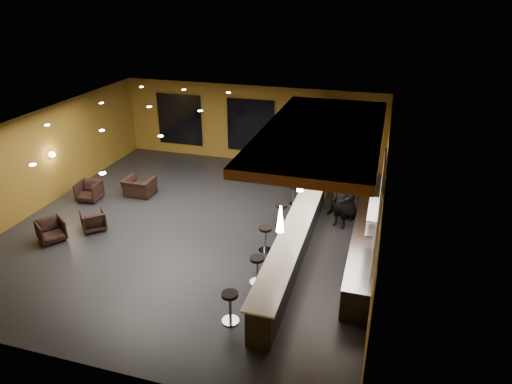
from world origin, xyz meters
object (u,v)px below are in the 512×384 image
(bar_counter, at_px, (295,243))
(bar_stool_1, at_px, (257,267))
(pendant_2, at_px, (315,152))
(staff_c, at_px, (350,197))
(armchair_b, at_px, (93,220))
(armchair_d, at_px, (139,187))
(armchair_a, at_px, (51,230))
(staff_b, at_px, (341,192))
(staff_a, at_px, (341,203))
(prep_counter, at_px, (364,246))
(bar_stool_2, at_px, (265,236))
(pendant_1, at_px, (300,180))
(bar_stool_4, at_px, (294,193))
(bar_stool_0, at_px, (230,303))
(column, at_px, (321,153))
(bar_stool_3, at_px, (281,212))
(armchair_c, at_px, (89,191))
(pendant_0, at_px, (280,219))

(bar_counter, xyz_separation_m, bar_stool_1, (-0.72, -1.56, 0.03))
(pendant_2, relative_size, staff_c, 0.42)
(armchair_b, bearing_deg, armchair_d, -135.96)
(bar_counter, xyz_separation_m, armchair_a, (-7.71, -1.24, -0.14))
(staff_b, distance_m, staff_c, 0.34)
(staff_a, height_order, bar_stool_1, staff_a)
(staff_a, relative_size, bar_stool_1, 2.21)
(staff_c, bearing_deg, pendant_2, -162.92)
(staff_b, relative_size, armchair_a, 2.32)
(prep_counter, height_order, bar_stool_2, prep_counter)
(pendant_1, relative_size, bar_stool_4, 0.95)
(armchair_a, bearing_deg, staff_c, -30.16)
(bar_stool_0, height_order, bar_stool_4, bar_stool_0)
(prep_counter, bearing_deg, staff_c, 105.60)
(column, distance_m, pendant_1, 4.14)
(bar_stool_3, bearing_deg, bar_stool_0, -90.70)
(staff_a, height_order, armchair_d, staff_a)
(armchair_c, height_order, armchair_d, armchair_c)
(armchair_a, height_order, bar_stool_0, bar_stool_0)
(pendant_2, xyz_separation_m, armchair_a, (-7.71, -4.24, -1.99))
(pendant_2, xyz_separation_m, armchair_d, (-6.72, -0.38, -1.99))
(staff_c, bearing_deg, bar_stool_4, -177.27)
(bar_counter, height_order, pendant_0, pendant_0)
(staff_a, xyz_separation_m, armchair_d, (-7.81, 0.33, -0.55))
(pendant_1, relative_size, bar_stool_0, 0.82)
(bar_counter, bearing_deg, bar_stool_0, -105.40)
(bar_stool_2, bearing_deg, bar_counter, -5.53)
(bar_counter, xyz_separation_m, bar_stool_0, (-0.90, -3.28, 0.05))
(bar_counter, bearing_deg, staff_a, 64.55)
(armchair_c, bearing_deg, bar_counter, -16.90)
(pendant_2, xyz_separation_m, staff_a, (1.09, -0.71, -1.44))
(armchair_c, bearing_deg, staff_b, 3.29)
(pendant_2, height_order, armchair_a, pendant_2)
(bar_counter, distance_m, armchair_b, 6.84)
(pendant_2, xyz_separation_m, bar_stool_0, (-0.90, -6.28, -1.80))
(bar_stool_3, bearing_deg, pendant_1, -56.40)
(armchair_c, bearing_deg, pendant_1, -13.56)
(prep_counter, xyz_separation_m, column, (-2.00, 4.10, 1.32))
(column, height_order, staff_b, column)
(staff_a, xyz_separation_m, bar_stool_0, (-1.99, -5.57, -0.36))
(bar_counter, bearing_deg, bar_stool_4, 102.52)
(pendant_1, bearing_deg, bar_stool_1, -109.28)
(column, xyz_separation_m, armchair_a, (-7.71, -5.84, -1.39))
(pendant_2, relative_size, bar_stool_2, 0.83)
(armchair_b, xyz_separation_m, bar_stool_0, (5.93, -3.04, 0.20))
(column, xyz_separation_m, bar_stool_2, (-0.94, -4.51, -1.21))
(armchair_c, height_order, bar_stool_3, bar_stool_3)
(pendant_0, relative_size, armchair_b, 0.92)
(bar_counter, height_order, staff_b, staff_b)
(pendant_0, height_order, armchair_d, pendant_0)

